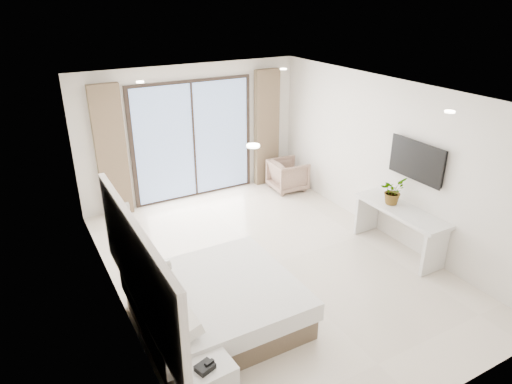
% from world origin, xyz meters
% --- Properties ---
extents(ground, '(6.20, 6.20, 0.00)m').
position_xyz_m(ground, '(0.00, 0.00, 0.00)').
color(ground, beige).
rests_on(ground, ground).
extents(room_shell, '(4.62, 6.22, 2.72)m').
position_xyz_m(room_shell, '(-0.20, 0.65, 1.58)').
color(room_shell, silver).
rests_on(room_shell, ground).
extents(bed, '(1.97, 1.87, 0.69)m').
position_xyz_m(bed, '(-1.33, -0.84, 0.29)').
color(bed, brown).
rests_on(bed, ground).
extents(nightstand, '(0.57, 0.48, 0.50)m').
position_xyz_m(nightstand, '(-1.93, -1.94, 0.25)').
color(nightstand, silver).
rests_on(nightstand, ground).
extents(phone, '(0.22, 0.19, 0.06)m').
position_xyz_m(phone, '(-1.96, -1.99, 0.53)').
color(phone, black).
rests_on(phone, nightstand).
extents(console_desk, '(0.52, 1.67, 0.77)m').
position_xyz_m(console_desk, '(2.04, -0.64, 0.57)').
color(console_desk, silver).
rests_on(console_desk, ground).
extents(plant, '(0.52, 0.55, 0.35)m').
position_xyz_m(plant, '(2.04, -0.42, 0.94)').
color(plant, '#33662D').
rests_on(plant, console_desk).
extents(armchair, '(0.70, 0.74, 0.72)m').
position_xyz_m(armchair, '(1.85, 2.38, 0.36)').
color(armchair, '#967862').
rests_on(armchair, ground).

